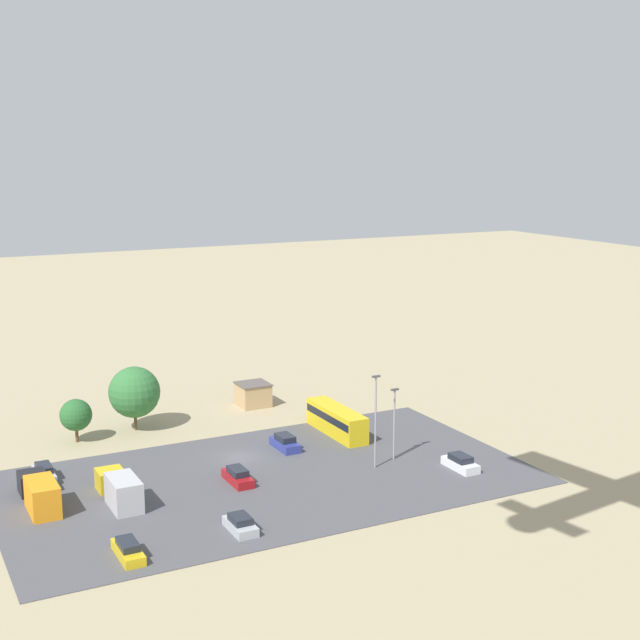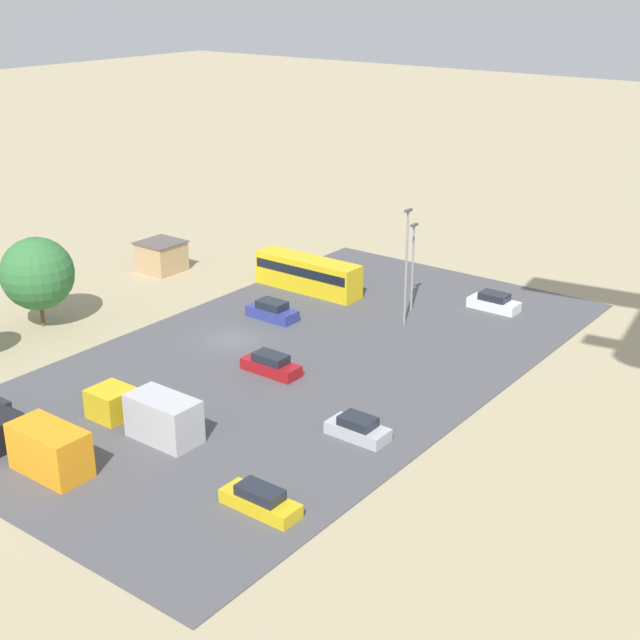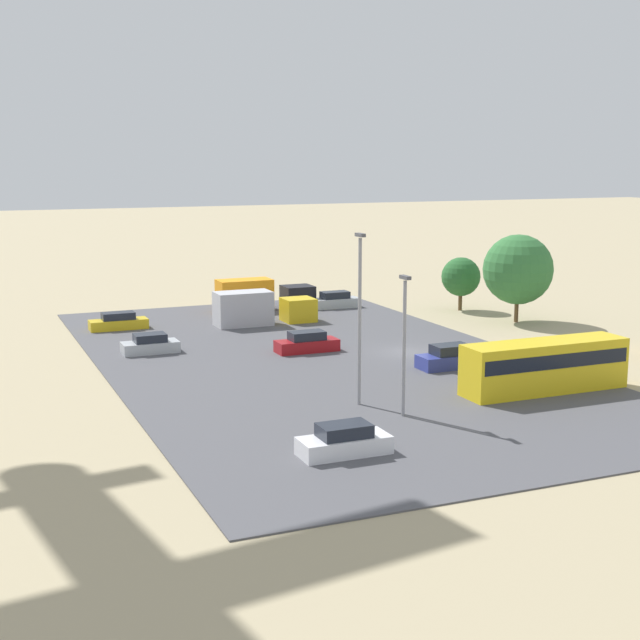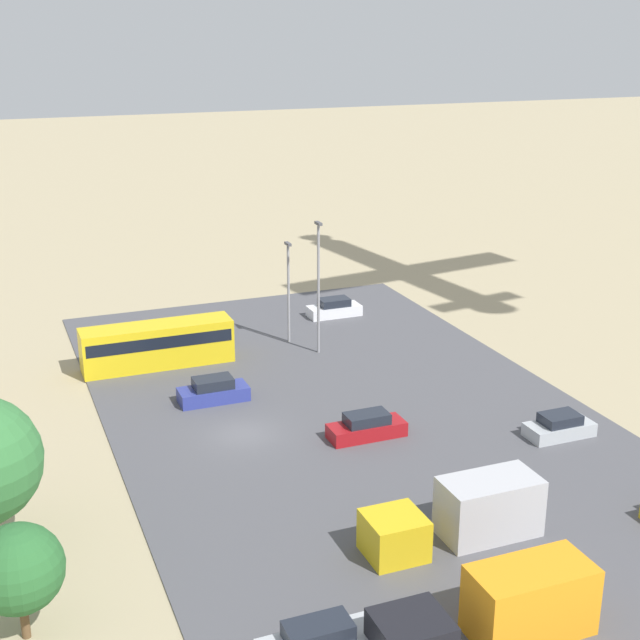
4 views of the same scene
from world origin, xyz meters
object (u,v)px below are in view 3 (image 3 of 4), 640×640
bus (545,364)px  parked_car_2 (335,301)px  parked_car_3 (307,343)px  parked_truck_0 (259,309)px  parked_car_0 (450,358)px  parked_car_1 (344,442)px  parked_car_5 (150,345)px  parked_car_4 (118,322)px  parked_truck_1 (260,296)px

bus → parked_car_2: size_ratio=2.28×
parked_car_2 → parked_car_3: parked_car_2 is taller
parked_car_3 → parked_truck_0: 11.83m
bus → parked_car_0: size_ratio=2.38×
parked_car_1 → parked_truck_0: parked_truck_0 is taller
parked_car_5 → parked_truck_0: size_ratio=0.47×
parked_truck_0 → bus: bearing=17.4°
parked_truck_0 → parked_car_5: bearing=-55.4°
parked_car_0 → parked_car_2: (25.65, -2.72, -0.02)m
parked_car_1 → parked_car_2: bearing=156.7°
bus → parked_car_0: bus is taller
bus → parked_car_2: (33.28, -0.67, -1.04)m
parked_car_1 → parked_truck_0: 34.79m
parked_car_5 → parked_truck_0: (7.69, -11.13, 0.74)m
parked_car_0 → parked_car_4: parked_car_0 is taller
parked_car_0 → parked_car_4: bearing=-141.2°
parked_car_1 → parked_car_2: size_ratio=0.95×
parked_car_2 → parked_car_4: bearing=97.7°
parked_car_1 → parked_truck_1: 42.10m
parked_car_5 → parked_truck_0: bearing=-55.4°
parked_car_5 → parked_car_1: bearing=-171.9°
parked_truck_0 → parked_car_4: bearing=-101.8°
bus → parked_truck_1: bus is taller
parked_car_2 → parked_car_4: (-2.86, 21.08, -0.05)m
parked_car_0 → bus: bearing=15.0°
parked_truck_1 → parked_truck_0: bearing=-19.6°
parked_car_0 → parked_car_1: size_ratio=1.01×
parked_car_2 → parked_truck_1: parked_truck_1 is taller
parked_car_2 → parked_car_1: bearing=156.7°
parked_car_2 → parked_car_4: parked_car_2 is taller
parked_car_5 → parked_car_2: bearing=-57.8°
parked_car_2 → parked_car_0: bearing=173.9°
parked_car_0 → parked_car_1: parked_car_0 is taller
parked_car_4 → parked_car_5: size_ratio=1.16×
parked_car_0 → parked_car_5: 21.93m
parked_car_0 → parked_car_4: 29.27m
parked_car_0 → parked_car_2: bearing=173.9°
parked_car_0 → parked_car_3: parked_car_0 is taller
parked_car_1 → parked_truck_1: bearing=166.4°
bus → parked_truck_1: (34.94, 6.33, -0.33)m
parked_truck_0 → parked_car_1: bearing=-12.3°
bus → parked_car_4: bus is taller
parked_car_2 → parked_car_3: size_ratio=1.01×
parked_truck_1 → parked_car_5: bearing=-42.9°
bus → parked_car_0: (7.63, 2.05, -1.02)m
parked_car_1 → parked_car_5: (26.30, 3.72, -0.04)m
parked_car_0 → parked_car_2: size_ratio=0.96×
bus → parked_car_3: (16.19, 9.15, -1.05)m
parked_car_4 → parked_truck_1: 14.80m
parked_car_4 → parked_car_2: bearing=97.7°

